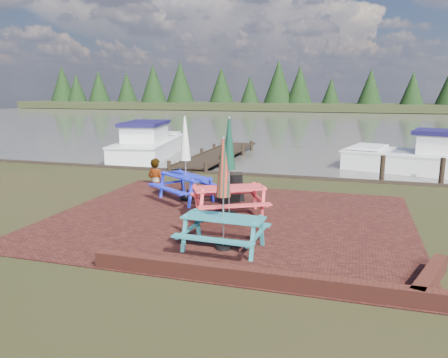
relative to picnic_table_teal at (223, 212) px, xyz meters
The scene contains 13 objects.
ground 1.45m from the picnic_table_teal, 114.12° to the left, with size 120.00×120.00×0.00m, color black.
paving 2.30m from the picnic_table_teal, 103.17° to the left, with size 9.00×7.50×0.02m, color black.
brick_wall 2.22m from the picnic_table_teal, 38.57° to the right, with size 6.21×1.79×0.30m.
water 38.11m from the picnic_table_teal, 90.74° to the left, with size 120.00×60.00×0.02m, color #413F37.
far_treeline 67.14m from the picnic_table_teal, 90.42° to the left, with size 120.00×10.00×8.10m.
picnic_table_teal is the anchor object (origin of this frame).
picnic_table_red 2.45m from the picnic_table_teal, 103.38° to the left, with size 2.40×2.31×2.56m.
picnic_table_blue 4.28m from the picnic_table_teal, 121.95° to the left, with size 2.37×2.32×2.48m.
chalkboard 3.80m from the picnic_table_teal, 102.38° to the left, with size 0.56×0.79×0.87m.
jetty 13.02m from the picnic_table_teal, 107.88° to the left, with size 1.76×9.08×1.00m.
boat_jetty 14.88m from the picnic_table_teal, 122.14° to the left, with size 3.69×7.38×2.05m.
boat_near 13.02m from the picnic_table_teal, 63.07° to the left, with size 7.76×4.36×1.99m.
person 6.79m from the picnic_table_teal, 127.15° to the left, with size 0.66×0.44×1.82m, color gray.
Camera 1 is at (2.97, -9.29, 3.24)m, focal length 35.00 mm.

